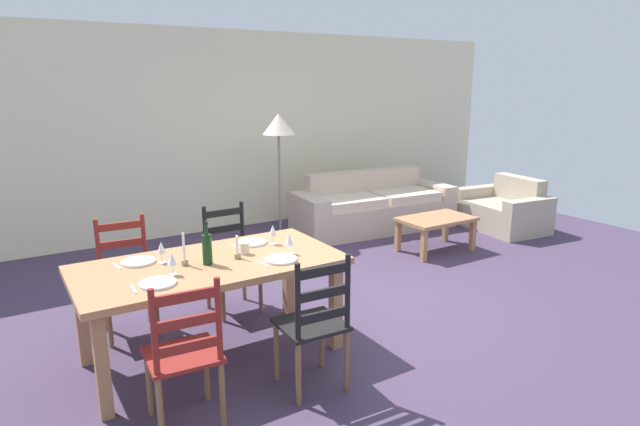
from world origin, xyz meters
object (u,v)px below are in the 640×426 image
at_px(dining_chair_far_right, 230,259).
at_px(dining_chair_near_left, 185,354).
at_px(coffee_table, 436,223).
at_px(coffee_cup_primary, 245,248).
at_px(wine_glass_far_right, 273,231).
at_px(dining_table, 211,273).
at_px(wine_bottle, 207,248).
at_px(armchair_upholstered, 505,211).
at_px(couch, 372,209).
at_px(dining_chair_near_right, 315,323).
at_px(dining_chair_far_left, 126,277).
at_px(wine_glass_near_left, 172,260).
at_px(standing_lamp, 279,132).
at_px(wine_glass_far_left, 161,248).
at_px(wine_glass_near_right, 289,240).

bearing_deg(dining_chair_far_right, dining_chair_near_left, -121.50).
bearing_deg(coffee_table, coffee_cup_primary, -161.47).
bearing_deg(wine_glass_far_right, dining_table, -167.17).
bearing_deg(dining_chair_far_right, wine_bottle, -121.96).
xyz_separation_m(dining_chair_far_right, armchair_upholstered, (4.36, 0.53, -0.23)).
xyz_separation_m(couch, armchair_upholstered, (1.61, -0.97, -0.04)).
bearing_deg(dining_chair_near_right, dining_chair_far_right, 88.35).
bearing_deg(coffee_cup_primary, armchair_upholstered, 15.26).
distance_m(dining_chair_far_left, wine_bottle, 0.98).
distance_m(dining_chair_near_left, coffee_cup_primary, 1.11).
relative_size(dining_chair_near_right, couch, 0.41).
bearing_deg(wine_bottle, dining_chair_far_left, 117.29).
bearing_deg(coffee_table, wine_glass_near_left, -162.01).
bearing_deg(coffee_cup_primary, standing_lamp, 56.94).
height_order(wine_bottle, standing_lamp, standing_lamp).
height_order(dining_chair_far_right, couch, dining_chair_far_right).
bearing_deg(wine_glass_far_left, wine_glass_near_right, -19.12).
xyz_separation_m(wine_bottle, wine_glass_near_right, (0.61, -0.11, -0.01)).
xyz_separation_m(dining_chair_far_left, wine_bottle, (0.41, -0.80, 0.39)).
bearing_deg(wine_glass_near_left, couch, 34.01).
bearing_deg(wine_glass_far_right, coffee_cup_primary, -160.82).
relative_size(dining_chair_near_left, dining_chair_near_right, 1.00).
xyz_separation_m(dining_table, wine_glass_near_left, (-0.31, -0.13, 0.20)).
height_order(wine_glass_far_right, armchair_upholstered, wine_glass_far_right).
height_order(dining_table, coffee_cup_primary, coffee_cup_primary).
distance_m(wine_glass_far_left, armchair_upholstered, 5.27).
bearing_deg(wine_glass_near_right, coffee_cup_primary, 147.55).
height_order(coffee_cup_primary, coffee_table, coffee_cup_primary).
bearing_deg(standing_lamp, wine_glass_near_left, -130.19).
relative_size(dining_chair_near_right, wine_glass_near_right, 5.96).
relative_size(wine_bottle, armchair_upholstered, 0.25).
bearing_deg(dining_table, coffee_table, 17.47).
bearing_deg(coffee_cup_primary, wine_bottle, -167.10).
bearing_deg(coffee_cup_primary, dining_chair_far_right, 76.78).
height_order(couch, coffee_table, couch).
distance_m(dining_chair_near_left, wine_glass_far_left, 0.98).
bearing_deg(armchair_upholstered, coffee_cup_primary, -164.74).
bearing_deg(wine_bottle, armchair_upholstered, 15.11).
height_order(dining_chair_far_right, wine_glass_near_left, dining_chair_far_right).
relative_size(dining_chair_far_left, wine_bottle, 3.04).
relative_size(dining_chair_far_left, wine_glass_near_right, 5.96).
xyz_separation_m(dining_chair_far_right, wine_bottle, (-0.49, -0.78, 0.39)).
relative_size(dining_chair_near_right, wine_glass_near_left, 5.96).
xyz_separation_m(coffee_cup_primary, couch, (2.91, 2.21, -0.50)).
relative_size(wine_glass_far_left, wine_glass_far_right, 1.00).
bearing_deg(standing_lamp, dining_chair_far_right, -129.55).
xyz_separation_m(dining_chair_near_right, coffee_cup_primary, (-0.12, 0.82, 0.32)).
height_order(wine_glass_near_left, wine_glass_near_right, same).
xyz_separation_m(dining_chair_far_left, couch, (3.65, 1.48, -0.19)).
height_order(coffee_cup_primary, standing_lamp, standing_lamp).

